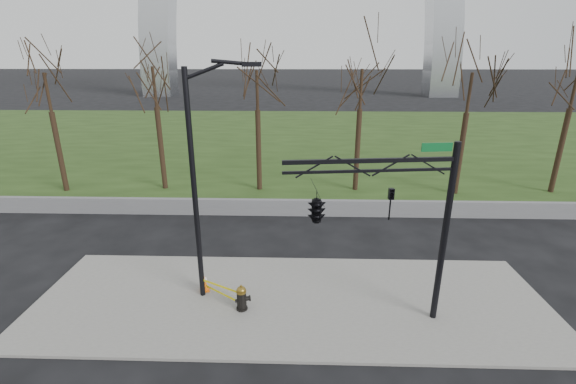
{
  "coord_description": "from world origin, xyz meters",
  "views": [
    {
      "loc": [
        0.25,
        -11.9,
        8.3
      ],
      "look_at": [
        -0.16,
        2.0,
        3.45
      ],
      "focal_mm": 24.45,
      "sensor_mm": 36.0,
      "label": 1
    }
  ],
  "objects_px": {
    "fire_hydrant": "(242,298)",
    "traffic_signal_mast": "(342,206)",
    "street_light": "(200,173)",
    "traffic_cone": "(204,283)"
  },
  "relations": [
    {
      "from": "street_light",
      "to": "fire_hydrant",
      "type": "bearing_deg",
      "value": -41.36
    },
    {
      "from": "traffic_cone",
      "to": "traffic_signal_mast",
      "type": "height_order",
      "value": "traffic_signal_mast"
    },
    {
      "from": "fire_hydrant",
      "to": "traffic_cone",
      "type": "distance_m",
      "value": 1.89
    },
    {
      "from": "fire_hydrant",
      "to": "street_light",
      "type": "height_order",
      "value": "street_light"
    },
    {
      "from": "traffic_cone",
      "to": "traffic_signal_mast",
      "type": "distance_m",
      "value": 6.23
    },
    {
      "from": "fire_hydrant",
      "to": "traffic_signal_mast",
      "type": "height_order",
      "value": "traffic_signal_mast"
    },
    {
      "from": "traffic_cone",
      "to": "street_light",
      "type": "relative_size",
      "value": 0.08
    },
    {
      "from": "traffic_cone",
      "to": "street_light",
      "type": "distance_m",
      "value": 4.28
    },
    {
      "from": "fire_hydrant",
      "to": "traffic_signal_mast",
      "type": "bearing_deg",
      "value": -26.06
    },
    {
      "from": "traffic_cone",
      "to": "street_light",
      "type": "xyz_separation_m",
      "value": [
        0.21,
        -0.23,
        4.27
      ]
    }
  ]
}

